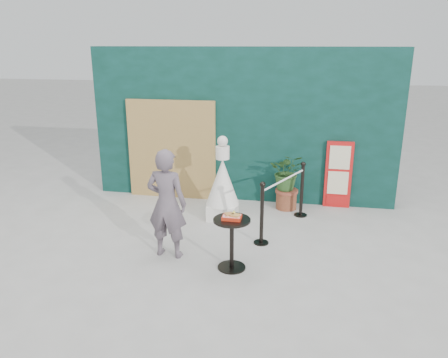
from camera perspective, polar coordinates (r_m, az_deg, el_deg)
ground at (r=6.24m, az=-2.06°, el=-12.10°), size 60.00×60.00×0.00m
back_wall at (r=8.67m, az=2.37°, el=6.96°), size 6.00×0.30×3.00m
bamboo_fence at (r=8.88m, az=-6.86°, el=3.80°), size 1.80×0.08×2.00m
woman at (r=6.42m, az=-7.48°, el=-3.23°), size 0.63×0.45×1.65m
menu_board at (r=8.62m, az=14.70°, el=0.52°), size 0.50×0.07×1.30m
statue at (r=7.80m, az=-0.19°, el=-0.87°), size 0.60×0.60×1.53m
cafe_table at (r=6.12m, az=1.02°, el=-7.43°), size 0.52×0.52×0.75m
food_basket at (r=6.01m, az=1.06°, el=-4.92°), size 0.26×0.19×0.11m
planter at (r=8.35m, az=8.27°, el=0.29°), size 0.65×0.56×1.10m
stanchion_barrier at (r=7.47m, az=7.76°, el=-2.92°), size 0.84×1.54×1.03m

